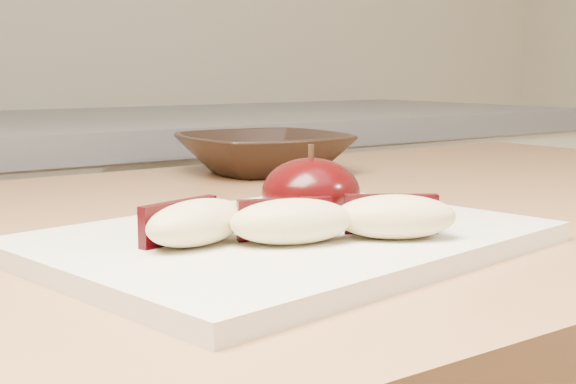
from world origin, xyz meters
TOP-DOWN VIEW (x-y plane):
  - cutting_board at (0.08, 0.38)m, footprint 0.34×0.27m
  - apple_half at (0.13, 0.41)m, footprint 0.09×0.09m
  - apple_wedge_a at (0.02, 0.38)m, footprint 0.08×0.06m
  - apple_wedge_b at (0.06, 0.35)m, footprint 0.08×0.06m
  - apple_wedge_c at (0.12, 0.32)m, footprint 0.08×0.07m
  - bowl at (0.29, 0.71)m, footprint 0.20×0.20m

SIDE VIEW (x-z plane):
  - cutting_board at x=0.08m, z-range 0.90..0.91m
  - bowl at x=0.29m, z-range 0.90..0.95m
  - apple_wedge_a at x=0.02m, z-range 0.91..0.94m
  - apple_wedge_b at x=0.06m, z-range 0.91..0.94m
  - apple_wedge_c at x=0.12m, z-range 0.91..0.94m
  - apple_half at x=0.13m, z-range 0.90..0.96m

